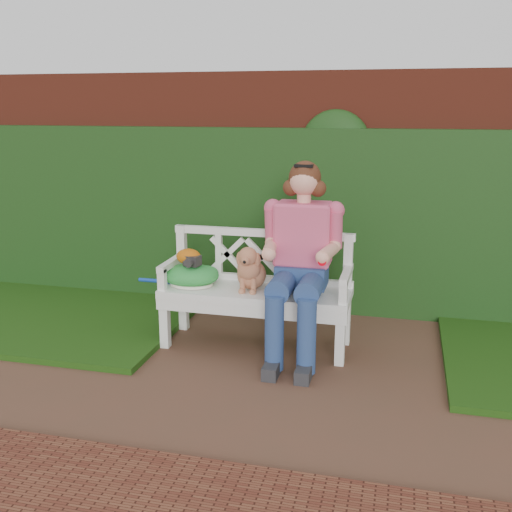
# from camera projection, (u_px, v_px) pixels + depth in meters

# --- Properties ---
(ground) EXTENTS (60.00, 60.00, 0.00)m
(ground) POSITION_uv_depth(u_px,v_px,m) (283.00, 386.00, 4.16)
(ground) COLOR brown
(brick_wall) EXTENTS (10.00, 0.30, 2.20)m
(brick_wall) POSITION_uv_depth(u_px,v_px,m) (325.00, 192.00, 5.67)
(brick_wall) COLOR maroon
(brick_wall) RESTS_ON ground
(ivy_hedge) EXTENTS (10.00, 0.18, 1.70)m
(ivy_hedge) POSITION_uv_depth(u_px,v_px,m) (321.00, 222.00, 5.53)
(ivy_hedge) COLOR #194314
(ivy_hedge) RESTS_ON ground
(grass_left) EXTENTS (2.60, 2.00, 0.05)m
(grass_left) POSITION_uv_depth(u_px,v_px,m) (50.00, 313.00, 5.56)
(grass_left) COLOR #11360A
(grass_left) RESTS_ON ground
(garden_bench) EXTENTS (1.59, 0.64, 0.48)m
(garden_bench) POSITION_uv_depth(u_px,v_px,m) (256.00, 317.00, 4.81)
(garden_bench) COLOR white
(garden_bench) RESTS_ON ground
(seated_woman) EXTENTS (0.81, 0.97, 1.52)m
(seated_woman) POSITION_uv_depth(u_px,v_px,m) (302.00, 258.00, 4.58)
(seated_woman) COLOR #CE3F41
(seated_woman) RESTS_ON ground
(dog) EXTENTS (0.28, 0.36, 0.37)m
(dog) POSITION_uv_depth(u_px,v_px,m) (251.00, 267.00, 4.70)
(dog) COLOR #A7642E
(dog) RESTS_ON garden_bench
(tennis_racket) EXTENTS (0.71, 0.42, 0.03)m
(tennis_racket) POSITION_uv_depth(u_px,v_px,m) (188.00, 283.00, 4.85)
(tennis_racket) COLOR white
(tennis_racket) RESTS_ON garden_bench
(green_bag) EXTENTS (0.51, 0.41, 0.16)m
(green_bag) POSITION_uv_depth(u_px,v_px,m) (190.00, 274.00, 4.86)
(green_bag) COLOR #2D803A
(green_bag) RESTS_ON garden_bench
(camera_item) EXTENTS (0.14, 0.12, 0.08)m
(camera_item) POSITION_uv_depth(u_px,v_px,m) (192.00, 261.00, 4.80)
(camera_item) COLOR #282626
(camera_item) RESTS_ON green_bag
(baseball_glove) EXTENTS (0.23, 0.19, 0.13)m
(baseball_glove) POSITION_uv_depth(u_px,v_px,m) (188.00, 257.00, 4.84)
(baseball_glove) COLOR #BA590C
(baseball_glove) RESTS_ON green_bag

